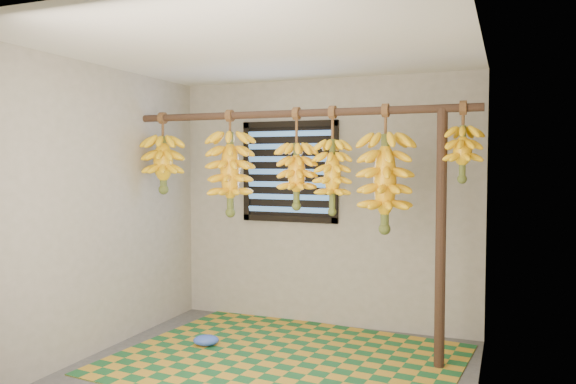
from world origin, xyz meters
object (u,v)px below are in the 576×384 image
at_px(banana_bunch_e, 385,183).
at_px(banana_bunch_f, 462,153).
at_px(banana_bunch_a, 163,164).
at_px(banana_bunch_d, 332,177).
at_px(support_post, 441,240).
at_px(banana_bunch_c, 297,176).
at_px(woven_mat, 286,359).
at_px(banana_bunch_b, 230,173).
at_px(plastic_bag, 206,340).

relative_size(banana_bunch_e, banana_bunch_f, 1.67).
xyz_separation_m(banana_bunch_a, banana_bunch_d, (1.63, -0.00, -0.10)).
bearing_deg(support_post, banana_bunch_d, 180.00).
height_order(banana_bunch_a, banana_bunch_f, same).
height_order(banana_bunch_c, banana_bunch_e, same).
distance_m(woven_mat, banana_bunch_c, 1.50).
distance_m(banana_bunch_b, banana_bunch_d, 0.94).
height_order(banana_bunch_c, banana_bunch_f, same).
bearing_deg(banana_bunch_b, banana_bunch_c, 0.00).
height_order(support_post, banana_bunch_b, banana_bunch_b).
distance_m(banana_bunch_b, banana_bunch_f, 1.96).
distance_m(support_post, banana_bunch_f, 0.68).
relative_size(plastic_bag, banana_bunch_e, 0.22).
bearing_deg(banana_bunch_a, support_post, -0.00).
xyz_separation_m(woven_mat, plastic_bag, (-0.76, 0.05, 0.05)).
relative_size(banana_bunch_d, banana_bunch_f, 1.46).
bearing_deg(banana_bunch_d, woven_mat, -137.27).
distance_m(plastic_bag, banana_bunch_d, 1.79).
distance_m(banana_bunch_e, banana_bunch_f, 0.63).
distance_m(banana_bunch_a, banana_bunch_d, 1.64).
height_order(plastic_bag, banana_bunch_f, banana_bunch_f).
xyz_separation_m(woven_mat, banana_bunch_d, (0.30, 0.28, 1.47)).
bearing_deg(banana_bunch_c, woven_mat, -86.76).
bearing_deg(woven_mat, banana_bunch_a, 168.35).
relative_size(woven_mat, banana_bunch_d, 2.99).
bearing_deg(banana_bunch_e, plastic_bag, -171.31).
bearing_deg(woven_mat, plastic_bag, 176.52).
xyz_separation_m(banana_bunch_a, banana_bunch_f, (2.65, 0.00, 0.08)).
xyz_separation_m(banana_bunch_e, banana_bunch_f, (0.58, 0.00, 0.23)).
bearing_deg(banana_bunch_e, banana_bunch_f, 0.00).
distance_m(support_post, banana_bunch_d, 0.99).
height_order(woven_mat, banana_bunch_c, banana_bunch_c).
relative_size(support_post, banana_bunch_d, 2.26).
bearing_deg(banana_bunch_b, woven_mat, -23.26).
distance_m(support_post, plastic_bag, 2.16).
xyz_separation_m(banana_bunch_b, banana_bunch_e, (1.37, 0.00, -0.06)).
distance_m(plastic_bag, banana_bunch_b, 1.46).
distance_m(banana_bunch_b, banana_bunch_e, 1.37).
xyz_separation_m(banana_bunch_c, banana_bunch_d, (0.31, 0.00, -0.00)).
xyz_separation_m(woven_mat, banana_bunch_e, (0.73, 0.28, 1.43)).
xyz_separation_m(plastic_bag, banana_bunch_b, (0.12, 0.23, 1.44)).
bearing_deg(woven_mat, banana_bunch_d, 42.73).
xyz_separation_m(banana_bunch_a, banana_bunch_c, (1.32, -0.00, -0.10)).
bearing_deg(plastic_bag, banana_bunch_a, 158.16).
height_order(banana_bunch_b, banana_bunch_d, same).
relative_size(plastic_bag, banana_bunch_c, 0.26).
relative_size(banana_bunch_b, banana_bunch_c, 1.09).
distance_m(banana_bunch_d, banana_bunch_f, 1.04).
height_order(banana_bunch_b, banana_bunch_c, same).
bearing_deg(banana_bunch_c, banana_bunch_a, 180.00).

